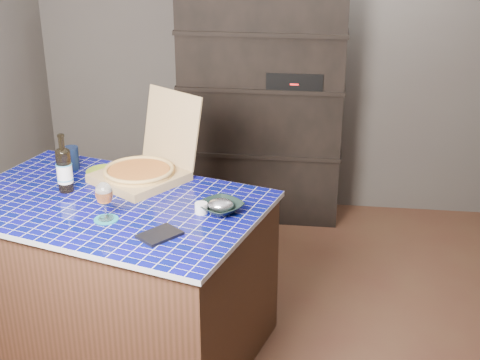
# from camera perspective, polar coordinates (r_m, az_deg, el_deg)

# --- Properties ---
(room) EXTENTS (3.50, 3.50, 3.50)m
(room) POSITION_cam_1_polar(r_m,az_deg,el_deg) (3.47, -0.55, 4.96)
(room) COLOR #533723
(room) RESTS_ON ground
(shelving_unit) EXTENTS (1.20, 0.41, 1.80)m
(shelving_unit) POSITION_cam_1_polar(r_m,az_deg,el_deg) (5.02, 1.88, 6.57)
(shelving_unit) COLOR black
(shelving_unit) RESTS_ON floor
(kitchen_island) EXTENTS (1.79, 1.40, 0.86)m
(kitchen_island) POSITION_cam_1_polar(r_m,az_deg,el_deg) (3.73, -10.62, -7.87)
(kitchen_island) COLOR #45271B
(kitchen_island) RESTS_ON floor
(pizza_box) EXTENTS (0.64, 0.66, 0.46)m
(pizza_box) POSITION_cam_1_polar(r_m,az_deg,el_deg) (3.75, -8.29, 0.93)
(pizza_box) COLOR #A07E52
(pizza_box) RESTS_ON kitchen_island
(mead_bottle) EXTENTS (0.09, 0.09, 0.32)m
(mead_bottle) POSITION_cam_1_polar(r_m,az_deg,el_deg) (3.67, -14.77, 0.90)
(mead_bottle) COLOR black
(mead_bottle) RESTS_ON kitchen_island
(teal_trivet) EXTENTS (0.12, 0.12, 0.01)m
(teal_trivet) POSITION_cam_1_polar(r_m,az_deg,el_deg) (3.34, -11.35, -3.31)
(teal_trivet) COLOR #17707C
(teal_trivet) RESTS_ON kitchen_island
(wine_glass) EXTENTS (0.09, 0.09, 0.19)m
(wine_glass) POSITION_cam_1_polar(r_m,az_deg,el_deg) (3.29, -11.53, -1.21)
(wine_glass) COLOR white
(wine_glass) RESTS_ON teal_trivet
(dvd_case) EXTENTS (0.22, 0.23, 0.01)m
(dvd_case) POSITION_cam_1_polar(r_m,az_deg,el_deg) (3.15, -6.87, -4.66)
(dvd_case) COLOR black
(dvd_case) RESTS_ON kitchen_island
(bowl) EXTENTS (0.29, 0.29, 0.05)m
(bowl) POSITION_cam_1_polar(r_m,az_deg,el_deg) (3.35, -1.65, -2.36)
(bowl) COLOR black
(bowl) RESTS_ON kitchen_island
(foil_contents) EXTENTS (0.13, 0.11, 0.06)m
(foil_contents) POSITION_cam_1_polar(r_m,az_deg,el_deg) (3.34, -1.66, -2.14)
(foil_contents) COLOR #B5B6C1
(foil_contents) RESTS_ON bowl
(white_jar) EXTENTS (0.06, 0.06, 0.05)m
(white_jar) POSITION_cam_1_polar(r_m,az_deg,el_deg) (3.34, -3.33, -2.41)
(white_jar) COLOR silver
(white_jar) RESTS_ON kitchen_island
(navy_cup) EXTENTS (0.08, 0.08, 0.13)m
(navy_cup) POSITION_cam_1_polar(r_m,az_deg,el_deg) (3.99, -14.18, 1.84)
(navy_cup) COLOR black
(navy_cup) RESTS_ON kitchen_island
(green_trivet) EXTENTS (0.20, 0.20, 0.01)m
(green_trivet) POSITION_cam_1_polar(r_m,az_deg,el_deg) (3.93, -11.56, 0.77)
(green_trivet) COLOR #86A723
(green_trivet) RESTS_ON kitchen_island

